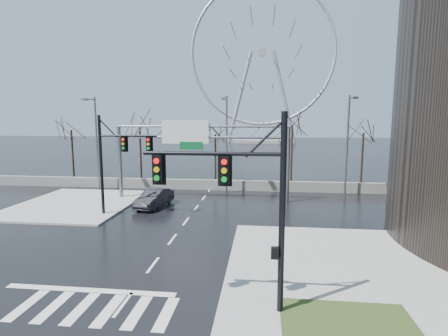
# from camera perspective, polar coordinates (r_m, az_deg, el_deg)

# --- Properties ---
(ground) EXTENTS (260.00, 260.00, 0.00)m
(ground) POSITION_cam_1_polar(r_m,az_deg,el_deg) (19.65, -11.52, -15.26)
(ground) COLOR black
(ground) RESTS_ON ground
(sidewalk_right_ext) EXTENTS (12.00, 10.00, 0.15)m
(sidewalk_right_ext) POSITION_cam_1_polar(r_m,az_deg,el_deg) (21.04, 18.17, -13.67)
(sidewalk_right_ext) COLOR gray
(sidewalk_right_ext) RESTS_ON ground
(sidewalk_far) EXTENTS (10.00, 12.00, 0.15)m
(sidewalk_far) POSITION_cam_1_polar(r_m,az_deg,el_deg) (34.46, -22.95, -5.41)
(sidewalk_far) COLOR gray
(sidewalk_far) RESTS_ON ground
(grass_strip) EXTENTS (5.00, 4.00, 0.02)m
(grass_strip) POSITION_cam_1_polar(r_m,az_deg,el_deg) (14.67, 19.99, -23.54)
(grass_strip) COLOR #243716
(grass_strip) RESTS_ON sidewalk_near
(barrier_wall) EXTENTS (52.00, 0.50, 1.10)m
(barrier_wall) POSITION_cam_1_polar(r_m,az_deg,el_deg) (38.25, -2.32, -2.74)
(barrier_wall) COLOR slate
(barrier_wall) RESTS_ON ground
(signal_mast_near) EXTENTS (5.52, 0.41, 8.00)m
(signal_mast_near) POSITION_cam_1_polar(r_m,az_deg,el_deg) (13.41, 3.73, -4.24)
(signal_mast_near) COLOR black
(signal_mast_near) RESTS_ON ground
(signal_mast_far) EXTENTS (4.72, 0.41, 8.00)m
(signal_mast_far) POSITION_cam_1_polar(r_m,az_deg,el_deg) (28.70, -17.48, 1.91)
(signal_mast_far) COLOR black
(signal_mast_far) RESTS_ON ground
(sign_gantry) EXTENTS (16.36, 0.40, 7.60)m
(sign_gantry) POSITION_cam_1_polar(r_m,az_deg,el_deg) (32.77, -4.36, 3.60)
(sign_gantry) COLOR slate
(sign_gantry) RESTS_ON ground
(streetlight_left) EXTENTS (0.50, 2.55, 10.00)m
(streetlight_left) POSITION_cam_1_polar(r_m,az_deg,el_deg) (39.54, -20.32, 4.91)
(streetlight_left) COLOR slate
(streetlight_left) RESTS_ON ground
(streetlight_mid) EXTENTS (0.50, 2.55, 10.00)m
(streetlight_mid) POSITION_cam_1_polar(r_m,az_deg,el_deg) (35.54, 0.38, 5.11)
(streetlight_mid) COLOR slate
(streetlight_mid) RESTS_ON ground
(streetlight_right) EXTENTS (0.50, 2.55, 10.00)m
(streetlight_right) POSITION_cam_1_polar(r_m,az_deg,el_deg) (36.29, 19.64, 4.70)
(streetlight_right) COLOR slate
(streetlight_right) RESTS_ON ground
(tree_far_left) EXTENTS (3.50, 3.50, 7.00)m
(tree_far_left) POSITION_cam_1_polar(r_m,az_deg,el_deg) (47.54, -23.63, 4.81)
(tree_far_left) COLOR black
(tree_far_left) RESTS_ON ground
(tree_left) EXTENTS (3.75, 3.75, 7.50)m
(tree_left) POSITION_cam_1_polar(r_m,az_deg,el_deg) (43.26, -13.57, 5.54)
(tree_left) COLOR black
(tree_left) RESTS_ON ground
(tree_center) EXTENTS (3.25, 3.25, 6.50)m
(tree_center) POSITION_cam_1_polar(r_m,az_deg,el_deg) (42.10, -1.43, 4.60)
(tree_center) COLOR black
(tree_center) RESTS_ON ground
(tree_right) EXTENTS (3.90, 3.90, 7.80)m
(tree_right) POSITION_cam_1_polar(r_m,az_deg,el_deg) (40.79, 11.06, 5.81)
(tree_right) COLOR black
(tree_right) RESTS_ON ground
(tree_far_right) EXTENTS (3.40, 3.40, 6.80)m
(tree_far_right) POSITION_cam_1_polar(r_m,az_deg,el_deg) (42.71, 21.77, 4.40)
(tree_far_right) COLOR black
(tree_far_right) RESTS_ON ground
(ferris_wheel) EXTENTS (45.00, 6.00, 50.91)m
(ferris_wheel) POSITION_cam_1_polar(r_m,az_deg,el_deg) (113.63, 6.25, 17.36)
(ferris_wheel) COLOR gray
(ferris_wheel) RESTS_ON ground
(car) EXTENTS (2.56, 4.97, 1.56)m
(car) POSITION_cam_1_polar(r_m,az_deg,el_deg) (31.44, -11.33, -4.85)
(car) COLOR black
(car) RESTS_ON ground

